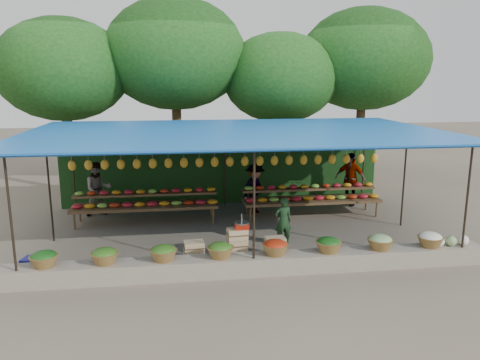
{
  "coord_description": "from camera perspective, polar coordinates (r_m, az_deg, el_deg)",
  "views": [
    {
      "loc": [
        -1.59,
        -12.15,
        4.16
      ],
      "look_at": [
        0.14,
        0.2,
        1.44
      ],
      "focal_mm": 35.0,
      "sensor_mm": 36.0,
      "label": 1
    }
  ],
  "objects": [
    {
      "name": "customer_right",
      "position": [
        15.95,
        13.26,
        0.12
      ],
      "size": [
        1.06,
        1.0,
        1.76
      ],
      "primitive_type": "imported",
      "rotation": [
        0.0,
        0.0,
        -0.71
      ],
      "color": "slate",
      "rests_on": "ground"
    },
    {
      "name": "tree_row",
      "position": [
        18.36,
        -1.46,
        14.0
      ],
      "size": [
        16.51,
        5.5,
        7.12
      ],
      "color": "#352713",
      "rests_on": "ground"
    },
    {
      "name": "customer_mid",
      "position": [
        14.58,
        1.85,
        -1.05
      ],
      "size": [
        1.16,
        1.1,
        1.58
      ],
      "primitive_type": "imported",
      "rotation": [
        0.0,
        0.0,
        0.69
      ],
      "color": "slate",
      "rests_on": "ground"
    },
    {
      "name": "crate_counter",
      "position": [
        10.96,
        -0.48,
        -8.24
      ],
      "size": [
        2.38,
        0.38,
        0.77
      ],
      "color": "tan",
      "rests_on": "ground"
    },
    {
      "name": "stone_curb",
      "position": [
        10.32,
        1.53,
        -10.25
      ],
      "size": [
        10.6,
        0.55,
        0.4
      ],
      "primitive_type": "cube",
      "color": "slate",
      "rests_on": "ground"
    },
    {
      "name": "fruit_table_left",
      "position": [
        13.98,
        -11.41,
        -2.65
      ],
      "size": [
        4.21,
        0.95,
        0.93
      ],
      "color": "#4A361D",
      "rests_on": "ground"
    },
    {
      "name": "weighing_scale",
      "position": [
        10.8,
        0.2,
        -5.51
      ],
      "size": [
        0.33,
        0.33,
        0.35
      ],
      "color": "#AF1E0E",
      "rests_on": "crate_counter"
    },
    {
      "name": "fruit_table_right",
      "position": [
        14.54,
        8.66,
        -1.97
      ],
      "size": [
        4.21,
        0.95,
        0.93
      ],
      "color": "#4A361D",
      "rests_on": "ground"
    },
    {
      "name": "ground",
      "position": [
        12.93,
        -0.49,
        -6.44
      ],
      "size": [
        60.0,
        60.0,
        0.0
      ],
      "primitive_type": "plane",
      "color": "brown",
      "rests_on": "ground"
    },
    {
      "name": "blue_crate_back",
      "position": [
        11.34,
        -23.69,
        -9.44
      ],
      "size": [
        0.59,
        0.48,
        0.31
      ],
      "primitive_type": "cube",
      "rotation": [
        0.0,
        0.0,
        -0.21
      ],
      "color": "navy",
      "rests_on": "ground"
    },
    {
      "name": "vendor_seated",
      "position": [
        11.89,
        5.28,
        -5.03
      ],
      "size": [
        0.48,
        0.34,
        1.25
      ],
      "primitive_type": "imported",
      "rotation": [
        0.0,
        0.0,
        3.23
      ],
      "color": "#19371B",
      "rests_on": "ground"
    },
    {
      "name": "customer_left",
      "position": [
        14.95,
        -16.91,
        -1.07
      ],
      "size": [
        0.98,
        0.87,
        1.67
      ],
      "primitive_type": "imported",
      "rotation": [
        0.0,
        0.0,
        0.35
      ],
      "color": "slate",
      "rests_on": "ground"
    },
    {
      "name": "stall_canopy",
      "position": [
        12.41,
        -0.55,
        5.42
      ],
      "size": [
        10.8,
        6.6,
        2.82
      ],
      "color": "black",
      "rests_on": "ground"
    },
    {
      "name": "produce_baskets",
      "position": [
        10.17,
        0.98,
        -8.39
      ],
      "size": [
        8.98,
        0.58,
        0.34
      ],
      "color": "brown",
      "rests_on": "stone_curb"
    },
    {
      "name": "netting_backdrop",
      "position": [
        15.65,
        -1.99,
        1.59
      ],
      "size": [
        10.6,
        0.06,
        2.5
      ],
      "primitive_type": "cube",
      "color": "#184217",
      "rests_on": "ground"
    }
  ]
}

